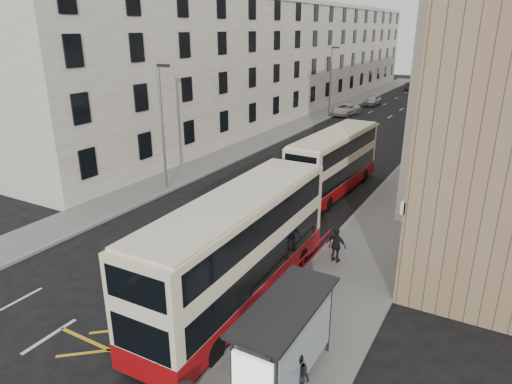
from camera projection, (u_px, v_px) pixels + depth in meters
The scene contains 20 objects.
ground at pixel (94, 307), 17.65m from camera, with size 200.00×200.00×0.00m, color black.
pavement_right at pixel (438, 155), 38.52m from camera, with size 4.00×120.00×0.15m, color slate.
pavement_left at pixel (275, 135), 45.67m from camera, with size 3.00×120.00×0.15m, color slate.
kerb_right at pixel (414, 152), 39.45m from camera, with size 0.25×120.00×0.15m, color gray.
kerb_left at pixel (288, 137), 44.98m from camera, with size 0.25×120.00×0.15m, color gray.
road_markings at pixel (388, 118), 54.53m from camera, with size 10.00×110.00×0.01m, color silver, non-canonical shape.
terrace_left at pixel (290, 58), 58.92m from camera, with size 9.18×79.00×13.25m.
bus_shelter at pixel (285, 334), 12.76m from camera, with size 1.65×4.25×2.70m.
guard_railing at pixel (303, 263), 19.19m from camera, with size 0.06×6.56×1.01m.
street_lamp_near at pixel (163, 121), 28.84m from camera, with size 0.93×0.18×8.00m.
street_lamp_far at pixel (331, 78), 53.43m from camera, with size 0.93×0.18×8.00m.
double_decker_front at pixel (238, 250), 17.36m from camera, with size 2.73×11.08×4.40m.
double_decker_rear at pixel (334, 163), 29.34m from camera, with size 2.65×10.04×3.98m.
pedestrian_near at pixel (274, 366), 13.15m from camera, with size 0.64×0.42×1.74m, color black.
pedestrian_mid at pixel (298, 377), 12.87m from camera, with size 0.74×0.58×1.53m, color black.
pedestrian_far at pixel (336, 245), 20.55m from camera, with size 0.96×0.40×1.63m, color black.
white_van at pixel (345, 110), 56.25m from camera, with size 2.23×4.84×1.34m, color white.
car_silver at pixel (372, 100), 63.08m from camera, with size 1.66×4.13×1.41m, color #B7B9C0.
car_dark at pixel (411, 87), 77.72m from camera, with size 1.44×4.14×1.36m, color black.
car_red at pixel (458, 94), 69.09m from camera, with size 2.02×4.98×1.45m, color #9E0102.
Camera 1 is at (12.87, -10.06, 10.21)m, focal length 32.00 mm.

